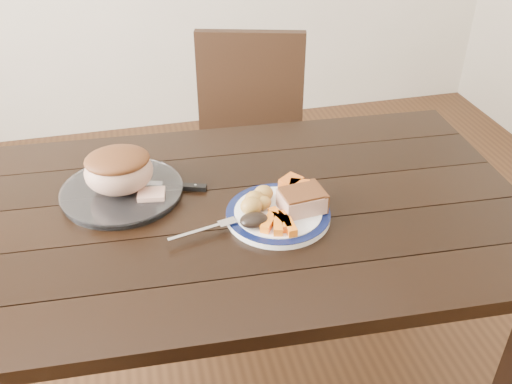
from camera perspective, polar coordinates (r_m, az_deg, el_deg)
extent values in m
cube|color=black|center=(1.51, -3.14, -2.20)|extent=(1.65, 0.99, 0.04)
cube|color=black|center=(2.10, -24.23, -6.51)|extent=(0.07, 0.07, 0.71)
cube|color=black|center=(2.20, 14.75, -2.43)|extent=(0.07, 0.07, 0.71)
cube|color=black|center=(2.23, -0.78, 2.33)|extent=(0.52, 0.52, 0.04)
cube|color=black|center=(2.29, -0.56, 10.32)|extent=(0.41, 0.15, 0.46)
cube|color=black|center=(2.50, 3.60, -0.18)|extent=(0.04, 0.04, 0.43)
cube|color=black|center=(2.21, 3.70, -5.41)|extent=(0.04, 0.04, 0.43)
cube|color=black|center=(2.52, -4.61, 0.00)|extent=(0.04, 0.04, 0.43)
cube|color=black|center=(2.23, -5.61, -5.16)|extent=(0.04, 0.04, 0.43)
cylinder|color=white|center=(1.45, 2.22, -2.29)|extent=(0.27, 0.27, 0.02)
torus|color=#0B1237|center=(1.45, 2.23, -2.02)|extent=(0.27, 0.27, 0.02)
cylinder|color=white|center=(1.58, -13.23, -0.07)|extent=(0.32, 0.32, 0.02)
cube|color=tan|center=(1.44, 4.57, -0.92)|extent=(0.11, 0.09, 0.05)
ellipsoid|color=gold|center=(1.45, -0.18, -0.73)|extent=(0.05, 0.05, 0.04)
ellipsoid|color=gold|center=(1.47, 0.76, -0.14)|extent=(0.05, 0.05, 0.04)
ellipsoid|color=gold|center=(1.44, 0.72, -1.07)|extent=(0.04, 0.04, 0.04)
ellipsoid|color=gold|center=(1.45, 0.15, -0.82)|extent=(0.04, 0.04, 0.03)
ellipsoid|color=gold|center=(1.42, -0.48, -1.40)|extent=(0.05, 0.05, 0.05)
cube|color=orange|center=(1.38, 2.22, -3.30)|extent=(0.04, 0.07, 0.02)
cube|color=orange|center=(1.40, 2.89, -2.94)|extent=(0.03, 0.07, 0.02)
cube|color=orange|center=(1.39, 1.27, -3.06)|extent=(0.06, 0.07, 0.02)
cube|color=orange|center=(1.38, 3.32, -3.39)|extent=(0.02, 0.07, 0.02)
cube|color=orange|center=(1.41, 2.29, -2.53)|extent=(0.04, 0.07, 0.02)
cube|color=orange|center=(1.51, 3.52, 0.75)|extent=(0.07, 0.07, 0.04)
cube|color=orange|center=(1.50, 4.42, 0.27)|extent=(0.07, 0.06, 0.04)
ellipsoid|color=black|center=(1.39, -0.21, -2.82)|extent=(0.07, 0.05, 0.03)
cube|color=silver|center=(1.38, -6.08, -4.05)|extent=(0.14, 0.04, 0.00)
cube|color=silver|center=(1.41, -2.88, -3.06)|extent=(0.05, 0.04, 0.00)
ellipsoid|color=tan|center=(1.54, -13.55, 1.99)|extent=(0.18, 0.16, 0.12)
cube|color=tan|center=(1.52, -10.42, -0.29)|extent=(0.08, 0.06, 0.02)
cube|color=silver|center=(1.62, -12.66, 0.67)|extent=(0.20, 0.09, 0.00)
cube|color=black|center=(1.57, -7.13, 0.52)|extent=(0.12, 0.06, 0.01)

